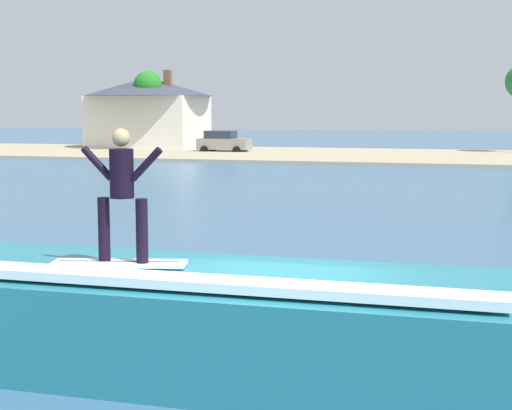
{
  "coord_description": "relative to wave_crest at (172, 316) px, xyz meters",
  "views": [
    {
      "loc": [
        2.52,
        -9.82,
        3.6
      ],
      "look_at": [
        -1.6,
        4.49,
        1.79
      ],
      "focal_mm": 55.45,
      "sensor_mm": 36.0,
      "label": 1
    }
  ],
  "objects": [
    {
      "name": "ground_plane",
      "position": [
        1.6,
        -0.24,
        -0.71
      ],
      "size": [
        260.0,
        260.0,
        0.0
      ],
      "primitive_type": "plane",
      "color": "#385F80"
    },
    {
      "name": "wave_crest",
      "position": [
        0.0,
        0.0,
        0.0
      ],
      "size": [
        9.97,
        3.05,
        1.51
      ],
      "color": "teal",
      "rests_on": "ground_plane"
    },
    {
      "name": "surfboard",
      "position": [
        -0.53,
        -0.53,
        0.83
      ],
      "size": [
        1.84,
        0.81,
        0.06
      ],
      "color": "white",
      "rests_on": "wave_crest"
    },
    {
      "name": "surfer",
      "position": [
        -0.47,
        -0.54,
        1.86
      ],
      "size": [
        1.17,
        0.32,
        1.78
      ],
      "color": "black",
      "rests_on": "surfboard"
    },
    {
      "name": "shoreline_bank",
      "position": [
        1.6,
        50.72,
        -0.62
      ],
      "size": [
        120.0,
        18.84,
        0.18
      ],
      "color": "tan",
      "rests_on": "ground_plane"
    },
    {
      "name": "car_near_shore",
      "position": [
        -16.55,
        52.04,
        0.24
      ],
      "size": [
        4.27,
        2.27,
        1.86
      ],
      "color": "gray",
      "rests_on": "ground_plane"
    },
    {
      "name": "house_with_chimney",
      "position": [
        -25.28,
        56.77,
        3.03
      ],
      "size": [
        11.74,
        11.74,
        7.06
      ],
      "color": "silver",
      "rests_on": "ground_plane"
    },
    {
      "name": "tree_tall_bare",
      "position": [
        -24.3,
        54.45,
        4.81
      ],
      "size": [
        2.5,
        2.5,
        6.95
      ],
      "color": "brown",
      "rests_on": "ground_plane"
    }
  ]
}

